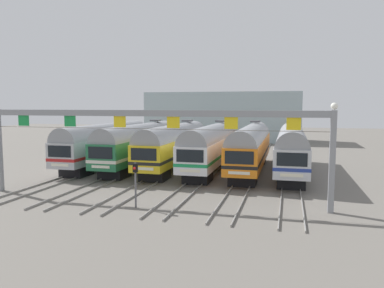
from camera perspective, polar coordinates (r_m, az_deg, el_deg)
The scene contains 11 objects.
ground_plane at distance 40.23m, azimuth 0.18°, elevation -3.85°, with size 160.00×160.00×0.00m, color slate.
track_bed at distance 56.68m, azimuth 4.42°, elevation -0.93°, with size 21.58×70.00×0.15m.
commuter_train_stainless at distance 43.42m, azimuth -12.77°, elevation 0.30°, with size 2.88×18.06×4.77m.
commuter_train_green at distance 41.75m, azimuth -7.85°, elevation 0.17°, with size 2.88×18.06×5.05m.
commuter_train_yellow at distance 40.40m, azimuth -2.58°, elevation 0.03°, with size 2.88×18.06×5.05m.
commuter_train_white at distance 39.42m, azimuth 3.01°, elevation -0.12°, with size 2.88×18.06×5.05m.
commuter_train_orange at distance 38.83m, azimuth 8.83°, elevation -0.27°, with size 2.88×18.06×5.05m.
commuter_train_silver at distance 38.65m, azimuth 14.76°, elevation -0.43°, with size 2.88×18.06×4.77m.
catenary_gantry at distance 26.81m, azimuth -6.94°, elevation 2.69°, with size 25.31×0.44×6.97m.
yard_signal_mast at distance 25.32m, azimuth -8.54°, elevation -4.86°, with size 0.28×0.35×3.04m.
maintenance_building at distance 73.37m, azimuth 4.78°, elevation 4.16°, with size 28.87×10.00×9.18m, color #9EB2B7.
Camera 1 is at (9.75, -38.43, 6.84)m, focal length 35.37 mm.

